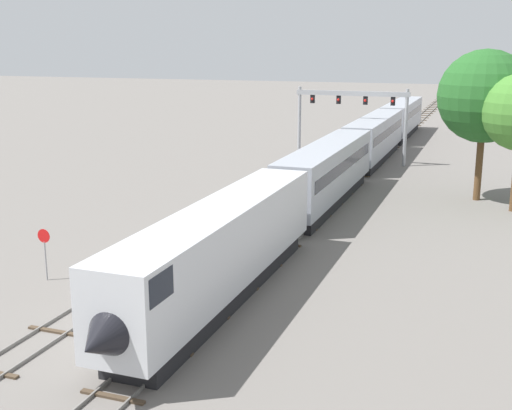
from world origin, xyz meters
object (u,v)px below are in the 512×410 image
object	(u,v)px
signal_gantry	(352,108)
stop_sign	(45,247)
passenger_train	(356,151)
trackside_tree_left	(485,97)

from	to	relation	value
signal_gantry	stop_sign	bearing A→B (deg)	-100.51
passenger_train	trackside_tree_left	world-z (taller)	trackside_tree_left
stop_sign	trackside_tree_left	size ratio (longest dim) A/B	0.24
trackside_tree_left	passenger_train	bearing A→B (deg)	154.25
passenger_train	stop_sign	size ratio (longest dim) A/B	30.08
signal_gantry	trackside_tree_left	distance (m)	19.45
trackside_tree_left	stop_sign	bearing A→B (deg)	-127.19
stop_sign	trackside_tree_left	distance (m)	35.79
passenger_train	stop_sign	xyz separation A→B (m)	(-10.00, -33.46, -0.73)
signal_gantry	trackside_tree_left	world-z (taller)	trackside_tree_left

